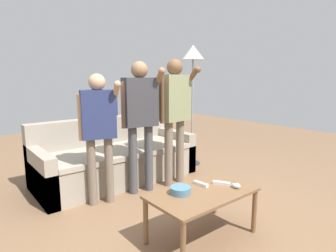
% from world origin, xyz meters
% --- Properties ---
extents(ground_plane, '(12.00, 12.00, 0.00)m').
position_xyz_m(ground_plane, '(0.00, 0.00, 0.00)').
color(ground_plane, brown).
extents(couch, '(2.16, 0.94, 0.84)m').
position_xyz_m(couch, '(0.12, 1.59, 0.29)').
color(couch, '#9E9384').
rests_on(couch, ground).
extents(coffee_table, '(0.95, 0.54, 0.44)m').
position_xyz_m(coffee_table, '(-0.01, -0.22, 0.38)').
color(coffee_table, brown).
rests_on(coffee_table, ground).
extents(snack_bowl, '(0.18, 0.18, 0.06)m').
position_xyz_m(snack_bowl, '(-0.19, -0.13, 0.47)').
color(snack_bowl, teal).
rests_on(snack_bowl, coffee_table).
extents(game_remote_nunchuk, '(0.06, 0.09, 0.05)m').
position_xyz_m(game_remote_nunchuk, '(0.28, -0.36, 0.46)').
color(game_remote_nunchuk, white).
rests_on(game_remote_nunchuk, coffee_table).
extents(floor_lamp, '(0.35, 0.35, 1.91)m').
position_xyz_m(floor_lamp, '(1.43, 1.42, 1.66)').
color(floor_lamp, '#2D2D33').
rests_on(floor_lamp, ground).
extents(player_left, '(0.42, 0.40, 1.46)m').
position_xyz_m(player_left, '(-0.39, 0.98, 0.92)').
color(player_left, '#756656').
rests_on(player_left, ground).
extents(player_center, '(0.47, 0.40, 1.61)m').
position_xyz_m(player_center, '(0.14, 0.98, 1.01)').
color(player_center, '#47474C').
rests_on(player_center, ground).
extents(player_right, '(0.51, 0.36, 1.65)m').
position_xyz_m(player_right, '(0.65, 0.93, 1.04)').
color(player_right, '#756656').
rests_on(player_right, ground).
extents(game_remote_wand_near, '(0.05, 0.15, 0.03)m').
position_xyz_m(game_remote_wand_near, '(0.08, -0.12, 0.45)').
color(game_remote_wand_near, white).
rests_on(game_remote_wand_near, coffee_table).
extents(game_remote_wand_far, '(0.11, 0.16, 0.03)m').
position_xyz_m(game_remote_wand_far, '(0.24, -0.22, 0.45)').
color(game_remote_wand_far, white).
rests_on(game_remote_wand_far, coffee_table).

